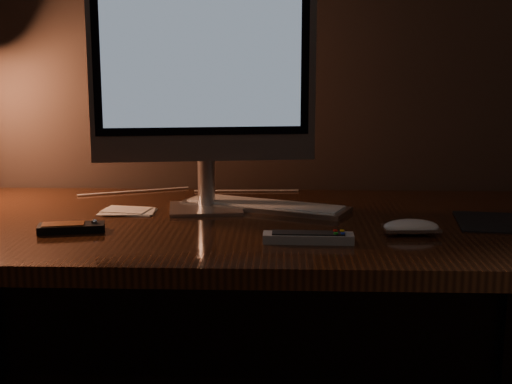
{
  "coord_description": "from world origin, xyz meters",
  "views": [
    {
      "loc": [
        0.1,
        0.27,
        1.13
      ],
      "look_at": [
        0.05,
        1.73,
        0.84
      ],
      "focal_mm": 50.0,
      "sensor_mm": 36.0,
      "label": 1
    }
  ],
  "objects_px": {
    "monitor": "(203,73)",
    "keyboard": "(265,206)",
    "desk": "(240,265)",
    "tv_remote": "(308,237)",
    "mouse": "(411,229)",
    "media_remote": "(71,227)"
  },
  "relations": [
    {
      "from": "keyboard",
      "to": "media_remote",
      "type": "height_order",
      "value": "media_remote"
    },
    {
      "from": "monitor",
      "to": "tv_remote",
      "type": "xyz_separation_m",
      "value": [
        0.24,
        -0.29,
        -0.32
      ]
    },
    {
      "from": "monitor",
      "to": "keyboard",
      "type": "distance_m",
      "value": 0.35
    },
    {
      "from": "media_remote",
      "to": "monitor",
      "type": "bearing_deg",
      "value": 27.86
    },
    {
      "from": "desk",
      "to": "monitor",
      "type": "relative_size",
      "value": 2.87
    },
    {
      "from": "tv_remote",
      "to": "media_remote",
      "type": "bearing_deg",
      "value": 173.26
    },
    {
      "from": "media_remote",
      "to": "tv_remote",
      "type": "bearing_deg",
      "value": -19.82
    },
    {
      "from": "mouse",
      "to": "media_remote",
      "type": "height_order",
      "value": "media_remote"
    },
    {
      "from": "keyboard",
      "to": "tv_remote",
      "type": "xyz_separation_m",
      "value": [
        0.1,
        -0.31,
        0.0
      ]
    },
    {
      "from": "monitor",
      "to": "mouse",
      "type": "bearing_deg",
      "value": -33.37
    },
    {
      "from": "desk",
      "to": "mouse",
      "type": "xyz_separation_m",
      "value": [
        0.37,
        -0.19,
        0.14
      ]
    },
    {
      "from": "monitor",
      "to": "keyboard",
      "type": "xyz_separation_m",
      "value": [
        0.14,
        0.02,
        -0.32
      ]
    },
    {
      "from": "keyboard",
      "to": "tv_remote",
      "type": "distance_m",
      "value": 0.33
    },
    {
      "from": "monitor",
      "to": "tv_remote",
      "type": "bearing_deg",
      "value": -58.63
    },
    {
      "from": "keyboard",
      "to": "monitor",
      "type": "bearing_deg",
      "value": -148.36
    },
    {
      "from": "monitor",
      "to": "tv_remote",
      "type": "distance_m",
      "value": 0.49
    },
    {
      "from": "media_remote",
      "to": "tv_remote",
      "type": "height_order",
      "value": "media_remote"
    },
    {
      "from": "desk",
      "to": "keyboard",
      "type": "relative_size",
      "value": 3.86
    },
    {
      "from": "desk",
      "to": "mouse",
      "type": "height_order",
      "value": "mouse"
    },
    {
      "from": "tv_remote",
      "to": "monitor",
      "type": "bearing_deg",
      "value": 130.72
    },
    {
      "from": "mouse",
      "to": "media_remote",
      "type": "distance_m",
      "value": 0.72
    },
    {
      "from": "desk",
      "to": "keyboard",
      "type": "distance_m",
      "value": 0.16
    }
  ]
}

